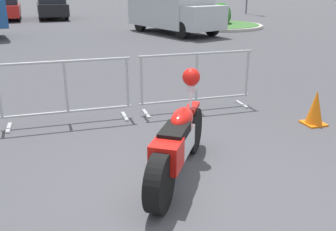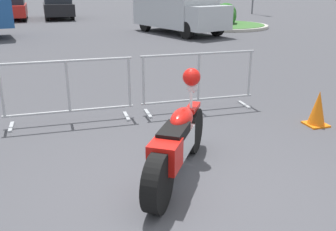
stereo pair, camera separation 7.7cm
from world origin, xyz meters
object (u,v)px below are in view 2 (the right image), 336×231
Objects in this scene: parked_car_red at (12,8)px; traffic_cone at (318,109)px; parked_car_black at (58,7)px; crowd_barrier_near at (68,91)px; crowd_barrier_far at (198,81)px; motorcycle at (178,141)px; delivery_van at (177,6)px.

parked_car_red reaches higher than traffic_cone.
parked_car_red is 0.96× the size of parked_car_black.
crowd_barrier_far is at bearing 0.00° from crowd_barrier_near.
motorcycle is at bearing -179.36° from parked_car_black.
parked_car_black is at bearing 35.69° from motorcycle.
parked_car_red is at bearing 90.29° from parked_car_black.
parked_car_red is at bearing -158.16° from delivery_van.
parked_car_red is 7.29× the size of traffic_cone.
crowd_barrier_far is 2.09m from traffic_cone.
motorcycle is 2.92m from traffic_cone.
parked_car_black is (0.29, 20.29, 0.21)m from crowd_barrier_near.
parked_car_red reaches higher than crowd_barrier_far.
delivery_van reaches higher than motorcycle.
traffic_cone is (3.90, -1.32, -0.26)m from crowd_barrier_near.
delivery_van reaches higher than crowd_barrier_far.
crowd_barrier_near reaches higher than traffic_cone.
crowd_barrier_near is 0.48× the size of parked_car_black.
parked_car_black is at bearing 99.48° from traffic_cone.
crowd_barrier_near is at bearing -45.17° from delivery_van.
parked_car_black is at bearing -170.07° from delivery_van.
crowd_barrier_near and crowd_barrier_far have the same top height.
parked_car_red is (-2.54, 20.19, 0.18)m from crowd_barrier_near.
traffic_cone is at bearing -39.64° from crowd_barrier_far.
delivery_van is at bearing -141.06° from parked_car_red.
motorcycle is 2.58m from crowd_barrier_near.
delivery_van is 1.25× the size of parked_car_red.
motorcycle is 22.80m from parked_car_red.
parked_car_red is at bearing 97.17° from crowd_barrier_near.
delivery_van reaches higher than parked_car_red.
crowd_barrier_far is at bearing 6.92° from motorcycle.
delivery_van is 12.28m from parked_car_red.
crowd_barrier_near is (-1.15, 2.30, 0.09)m from motorcycle.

